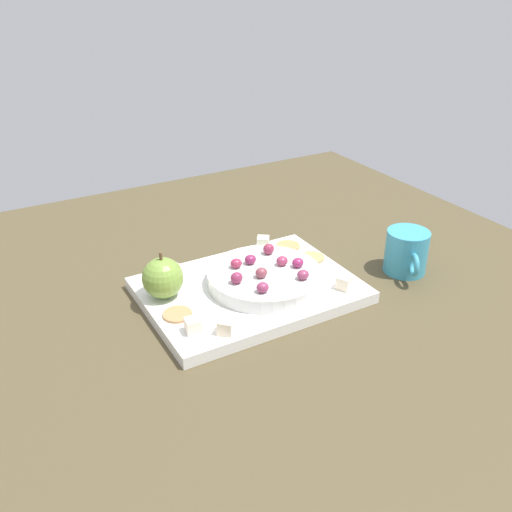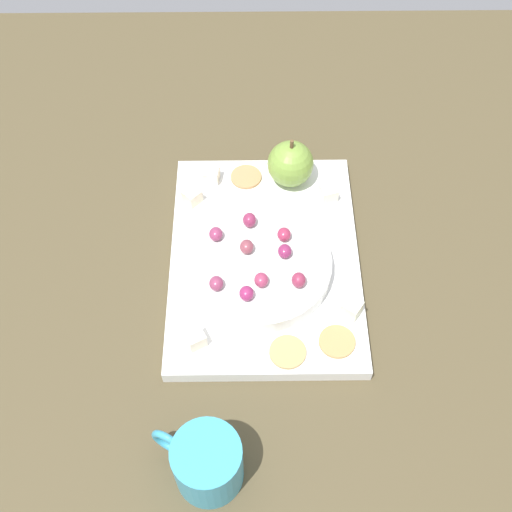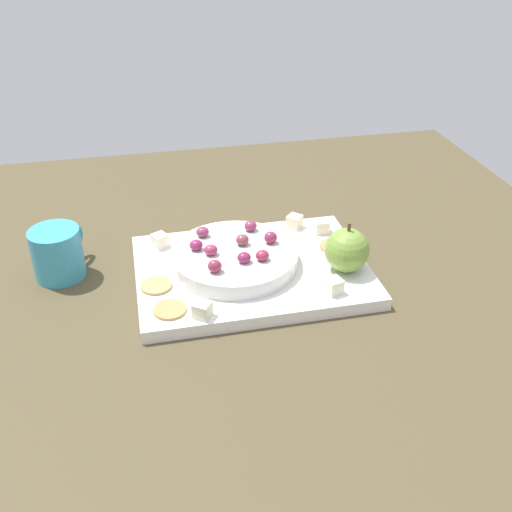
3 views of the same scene
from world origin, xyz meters
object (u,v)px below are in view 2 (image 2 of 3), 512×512
Objects in this scene: platter at (265,259)px; grape_2 at (299,280)px; apple_whole at (290,164)px; grape_3 at (249,220)px; grape_4 at (216,234)px; cracker_2 at (246,177)px; grape_1 at (247,247)px; grape_7 at (246,293)px; cracker_0 at (286,352)px; cheese_cube_4 at (196,339)px; grape_8 at (284,251)px; cup at (207,463)px; grape_6 at (281,234)px; grape_0 at (261,280)px; cracker_1 at (337,342)px; cheese_cube_1 at (352,308)px; cheese_cube_2 at (328,193)px; grape_5 at (216,283)px; serving_dish at (259,265)px; cheese_cube_0 at (211,175)px; cheese_cube_3 at (192,196)px.

grape_2 is at bearing 33.66° from platter.
apple_whole reaches higher than platter.
grape_4 is (2.14, -4.32, -0.11)cm from grape_3.
grape_1 reaches higher than cracker_2.
cracker_0 is at bearing 36.09° from grape_7.
cracker_2 is (-26.25, 6.04, -0.85)cm from cheese_cube_4.
grape_4 is 1.00× the size of grape_8.
cup reaches higher than grape_4.
grape_6 is 1.00× the size of grape_8.
grape_2 reaches higher than cheese_cube_4.
cracker_2 is at bearing 174.25° from cup.
grape_0 is 1.00× the size of grape_3.
grape_8 reaches higher than cracker_1.
cracker_0 is 14.36cm from grape_1.
cheese_cube_2 is (-18.37, -1.50, 0.00)cm from cheese_cube_1.
serving_dish is at bearing 126.95° from grape_5.
cup is (14.95, 1.89, 0.86)cm from cheese_cube_4.
cheese_cube_0 is at bearing -175.03° from grape_4.
cracker_2 is (-22.30, -12.93, -0.85)cm from cheese_cube_1.
cracker_0 is 11.82cm from grape_5.
cheese_cube_1 is at bearing 4.67° from cheese_cube_2.
serving_dish is 25.93cm from cup.
cracker_1 is 2.26× the size of grape_4.
cracker_1 is at bearing 39.67° from cheese_cube_3.
grape_0 reaches higher than cracker_1.
cheese_cube_1 is 9.88cm from cracker_0.
grape_1 is 8.14cm from grape_2.
cheese_cube_2 is 22.48cm from cracker_1.
grape_4 is at bearing -156.38° from grape_7.
cracker_0 and cracker_2 have the same top height.
cheese_cube_0 is 0.48× the size of cracker_0.
grape_8 is at bearing 119.30° from grape_5.
cheese_cube_1 is 1.08× the size of grape_7.
serving_dish is 5.94cm from grape_7.
grape_5 reaches higher than cheese_cube_0.
cheese_cube_1 is at bearing 50.22° from platter.
grape_0 and grape_8 have the same top height.
cracker_1 is (12.85, 8.45, 1.15)cm from platter.
cheese_cube_4 reaches higher than cracker_0.
cracker_2 is 41.45cm from cup.
grape_2 is at bearing 0.62° from apple_whole.
cheese_cube_0 is at bearing -102.36° from cheese_cube_2.
serving_dish reaches higher than cracker_2.
cheese_cube_1 is 1.08× the size of grape_8.
grape_8 is at bearing 48.31° from cheese_cube_3.
grape_5 is (0.43, -5.48, -0.01)cm from grape_0.
cheese_cube_4 is at bearing -61.73° from grape_2.
cheese_cube_2 is 24.72cm from cracker_0.
cheese_cube_4 is at bearing 3.76° from cheese_cube_3.
grape_4 is at bearing -150.80° from cracker_0.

